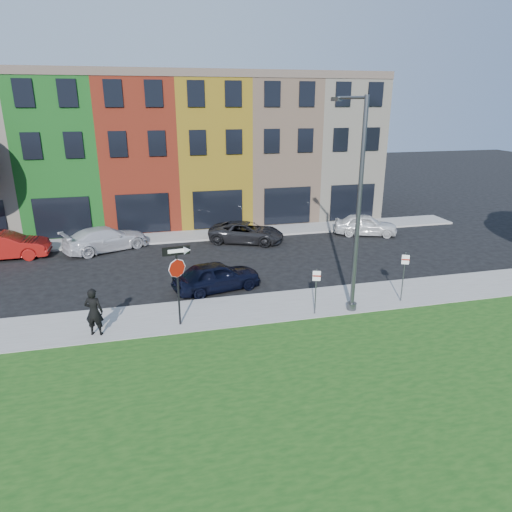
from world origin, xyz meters
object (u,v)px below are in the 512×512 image
object	(u,v)px
man	(94,312)
street_lamp	(356,208)
stop_sign	(177,270)
sedan_near	(217,276)

from	to	relation	value
man	street_lamp	world-z (taller)	street_lamp
stop_sign	street_lamp	world-z (taller)	street_lamp
stop_sign	sedan_near	world-z (taller)	stop_sign
stop_sign	man	xyz separation A→B (m)	(-3.16, -0.07, -1.36)
man	sedan_near	xyz separation A→B (m)	(5.18, 3.46, -0.35)
stop_sign	street_lamp	size ratio (longest dim) A/B	0.38
man	street_lamp	size ratio (longest dim) A/B	0.22
man	sedan_near	size ratio (longest dim) A/B	0.43
stop_sign	street_lamp	bearing A→B (deg)	-7.45
man	street_lamp	distance (m)	10.89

